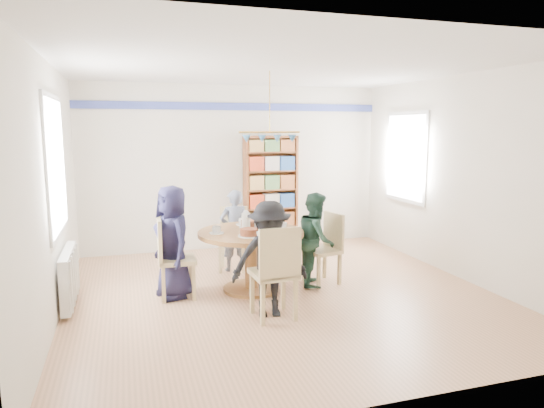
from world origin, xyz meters
name	(u,v)px	position (x,y,z in m)	size (l,w,h in m)	color
ground	(282,294)	(0.00, 0.00, 0.00)	(5.00, 5.00, 0.00)	tan
room_shell	(243,155)	(-0.26, 0.87, 1.65)	(5.00, 5.00, 5.00)	white
radiator	(69,276)	(-2.42, 0.30, 0.35)	(0.12, 1.00, 0.60)	silver
dining_table	(251,247)	(-0.32, 0.25, 0.56)	(1.30, 1.30, 0.75)	#935C30
chair_left	(170,254)	(-1.30, 0.26, 0.53)	(0.44, 0.44, 0.96)	#D6BE84
chair_right	(327,245)	(0.70, 0.26, 0.50)	(0.48, 0.48, 0.91)	#D6BE84
chair_far	(233,235)	(-0.32, 1.24, 0.49)	(0.50, 0.50, 0.89)	#D6BE84
chair_near	(276,269)	(-0.31, -0.76, 0.56)	(0.47, 0.47, 1.01)	#D6BE84
person_left	(173,242)	(-1.26, 0.29, 0.67)	(0.66, 0.43, 1.34)	#181732
person_right	(316,239)	(0.54, 0.23, 0.60)	(0.58, 0.45, 1.20)	#193226
person_far	(234,230)	(-0.33, 1.14, 0.58)	(0.42, 0.28, 1.15)	gray
person_near	(269,259)	(-0.34, -0.61, 0.62)	(0.81, 0.46, 1.25)	black
bookshelf	(271,193)	(0.57, 2.34, 0.92)	(0.89, 0.27, 1.88)	brown
tableware	(249,226)	(-0.34, 0.27, 0.81)	(1.03, 1.03, 0.27)	white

